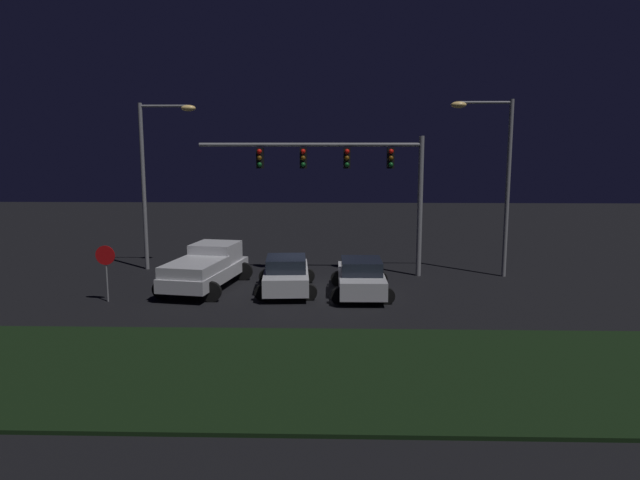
% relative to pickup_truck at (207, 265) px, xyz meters
% --- Properties ---
extents(ground_plane, '(80.00, 80.00, 0.00)m').
position_rel_pickup_truck_xyz_m(ground_plane, '(4.02, -0.27, -1.00)').
color(ground_plane, black).
extents(grass_median, '(26.45, 7.14, 0.10)m').
position_rel_pickup_truck_xyz_m(grass_median, '(4.02, -9.46, -0.95)').
color(grass_median, black).
rests_on(grass_median, ground_plane).
extents(pickup_truck, '(3.50, 5.67, 1.80)m').
position_rel_pickup_truck_xyz_m(pickup_truck, '(0.00, 0.00, 0.00)').
color(pickup_truck, '#B7B7BC').
rests_on(pickup_truck, ground_plane).
extents(car_sedan, '(2.68, 4.51, 1.51)m').
position_rel_pickup_truck_xyz_m(car_sedan, '(3.44, -0.55, -0.26)').
color(car_sedan, '#B7B7BC').
rests_on(car_sedan, ground_plane).
extents(car_sedan_far, '(2.51, 4.42, 1.51)m').
position_rel_pickup_truck_xyz_m(car_sedan_far, '(6.54, -0.99, -0.26)').
color(car_sedan_far, '#B7B7BC').
rests_on(car_sedan_far, ground_plane).
extents(traffic_signal_gantry, '(10.32, 0.56, 6.50)m').
position_rel_pickup_truck_xyz_m(traffic_signal_gantry, '(6.04, 2.69, 4.03)').
color(traffic_signal_gantry, slate).
rests_on(traffic_signal_gantry, ground_plane).
extents(street_lamp_left, '(2.78, 0.44, 8.08)m').
position_rel_pickup_truck_xyz_m(street_lamp_left, '(-3.30, 3.87, 4.11)').
color(street_lamp_left, slate).
rests_on(street_lamp_left, ground_plane).
extents(street_lamp_right, '(2.83, 0.44, 8.12)m').
position_rel_pickup_truck_xyz_m(street_lamp_right, '(12.81, 2.67, 4.14)').
color(street_lamp_right, slate).
rests_on(street_lamp_right, ground_plane).
extents(stop_sign, '(0.76, 0.08, 2.23)m').
position_rel_pickup_truck_xyz_m(stop_sign, '(-3.42, -2.36, 0.56)').
color(stop_sign, slate).
rests_on(stop_sign, ground_plane).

